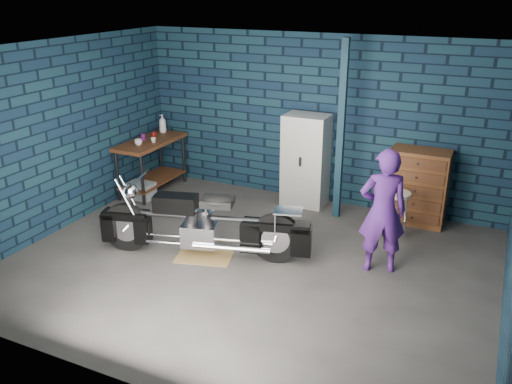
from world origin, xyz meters
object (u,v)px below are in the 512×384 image
Objects in this scene: storage_bin at (141,190)px; locker at (305,160)px; workbench at (152,166)px; tool_chest at (417,187)px; motorcycle at (204,219)px; person at (383,211)px; shop_stool at (395,215)px.

locker is at bearing 20.22° from storage_bin.
workbench is 1.23× the size of tool_chest.
motorcycle is 2.46m from storage_bin.
workbench reaches higher than storage_bin.
tool_chest is (1.77, 0.00, -0.17)m from locker.
workbench is 0.94× the size of locker.
motorcycle is 3.27m from tool_chest.
motorcycle is 2.11× the size of tool_chest.
tool_chest is (0.16, 1.67, -0.23)m from person.
person is at bearing 0.48° from motorcycle.
motorcycle reaches higher than shop_stool.
tool_chest is (4.37, 0.57, 0.11)m from workbench.
person reaches higher than shop_stool.
shop_stool is (1.60, -0.65, -0.40)m from locker.
tool_chest reaches higher than workbench.
storage_bin is 0.38× the size of tool_chest.
person is 2.34× the size of shop_stool.
tool_chest is (2.33, 2.29, 0.04)m from motorcycle.
workbench is 0.58× the size of motorcycle.
person is 4.30m from storage_bin.
storage_bin is 4.47m from tool_chest.
storage_bin is 0.29× the size of locker.
locker is (2.57, 0.95, 0.61)m from storage_bin.
person reaches higher than workbench.
person is at bearing -14.70° from workbench.
motorcycle is 1.50× the size of person.
person is 1.08× the size of locker.
locker reaches higher than motorcycle.
storage_bin is 4.19m from shop_stool.
motorcycle is at bearing -5.83° from person.
person is 3.67× the size of storage_bin.
locker is at bearing 60.88° from motorcycle.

